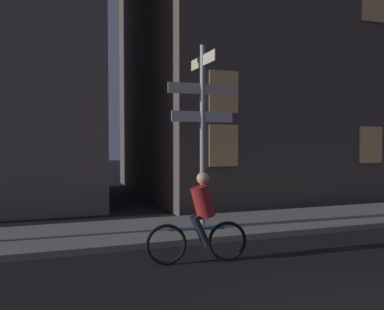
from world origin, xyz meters
TOP-DOWN VIEW (x-y plane):
  - sidewalk_kerb at (0.00, 6.34)m, footprint 40.00×2.54m
  - signpost at (-0.31, 5.93)m, footprint 1.63×1.47m
  - cyclist at (-1.12, 3.92)m, footprint 1.81×0.37m
  - building_right_block at (5.13, 13.01)m, footprint 10.59×9.88m

SIDE VIEW (x-z plane):
  - sidewalk_kerb at x=0.00m, z-range 0.00..0.14m
  - cyclist at x=-1.12m, z-range -0.06..1.55m
  - signpost at x=-0.31m, z-range 0.53..4.69m
  - building_right_block at x=5.13m, z-range 0.00..12.25m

